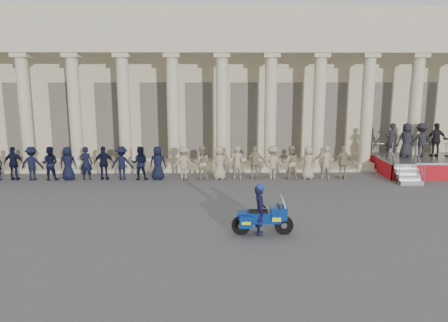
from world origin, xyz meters
TOP-DOWN VIEW (x-y plane):
  - ground at (0.00, 0.00)m, footprint 90.00×90.00m
  - building at (-0.00, 14.74)m, footprint 40.00×12.50m
  - officer_rank at (-3.56, 6.04)m, footprint 22.58×0.64m
  - reviewing_stand at (11.91, 7.12)m, footprint 4.38×4.17m
  - motorcycle at (2.50, -1.82)m, footprint 2.02×0.82m
  - rider at (2.39, -1.82)m, footprint 0.39×0.59m

SIDE VIEW (x-z plane):
  - ground at x=0.00m, z-range 0.00..0.00m
  - motorcycle at x=2.50m, z-range -0.09..1.21m
  - officer_rank at x=-3.56m, z-range 0.00..1.69m
  - rider at x=2.39m, z-range 0.00..1.71m
  - reviewing_stand at x=11.91m, z-range 0.12..2.81m
  - building at x=0.00m, z-range 0.02..9.02m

